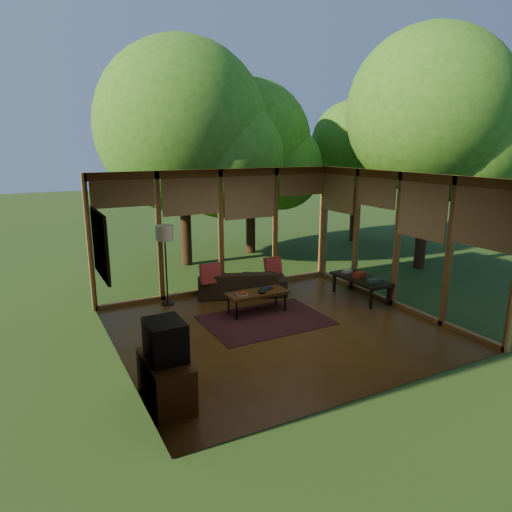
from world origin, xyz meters
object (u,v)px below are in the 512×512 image
floor_lamp (165,237)px  side_console (361,280)px  television (165,340)px  coffee_table (257,294)px  sofa (242,282)px  media_cabinet (166,380)px

floor_lamp → side_console: size_ratio=1.18×
television → side_console: 5.27m
floor_lamp → coffee_table: 2.16m
coffee_table → side_console: side_console is taller
sofa → floor_lamp: bearing=14.1°
coffee_table → floor_lamp: bearing=137.5°
sofa → television: (-2.71, -3.40, 0.57)m
media_cabinet → television: (0.02, 0.00, 0.55)m
sofa → floor_lamp: floor_lamp is taller
television → floor_lamp: floor_lamp is taller
sofa → media_cabinet: size_ratio=1.91×
floor_lamp → coffee_table: bearing=-42.5°
floor_lamp → television: bearing=-107.0°
media_cabinet → floor_lamp: bearing=72.7°
sofa → coffee_table: 1.15m
media_cabinet → coffee_table: (2.51, 2.27, 0.09)m
side_console → floor_lamp: bearing=157.6°
coffee_table → television: bearing=-137.7°
television → floor_lamp: (1.09, 3.56, 0.56)m
sofa → side_console: bearing=167.0°
sofa → media_cabinet: media_cabinet is taller
television → coffee_table: bearing=42.3°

